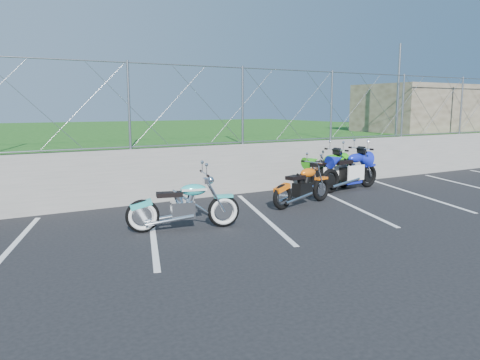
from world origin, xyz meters
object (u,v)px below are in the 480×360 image
sportbike_green (327,173)px  sportbike_blue (351,172)px  naked_orange (303,187)px  cruiser_turquoise (185,207)px

sportbike_green → sportbike_blue: bearing=-29.9°
naked_orange → sportbike_green: (1.70, 1.18, 0.06)m
sportbike_green → cruiser_turquoise: bearing=-167.8°
cruiser_turquoise → sportbike_green: 5.28m
naked_orange → sportbike_green: bearing=21.8°
naked_orange → sportbike_green: sportbike_green is taller
cruiser_turquoise → sportbike_green: bearing=34.6°
naked_orange → cruiser_turquoise: bearing=178.2°
cruiser_turquoise → sportbike_green: (4.96, 1.82, 0.06)m
naked_orange → sportbike_blue: (2.34, 0.92, 0.07)m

